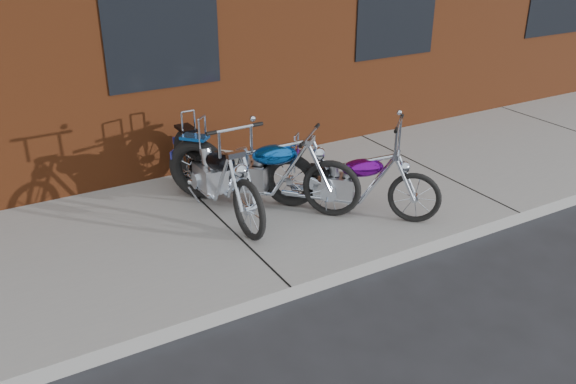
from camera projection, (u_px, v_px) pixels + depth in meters
ground at (291, 301)px, 5.58m from camera, size 120.00×120.00×0.00m
sidewalk at (223, 227)px, 6.73m from camera, size 22.00×3.00×0.15m
chopper_purple at (346, 183)px, 6.73m from camera, size 1.45×1.53×1.13m
chopper_blue at (258, 172)px, 6.88m from camera, size 1.64×1.76×1.00m
chopper_third at (214, 175)px, 6.84m from camera, size 0.55×2.25×1.14m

